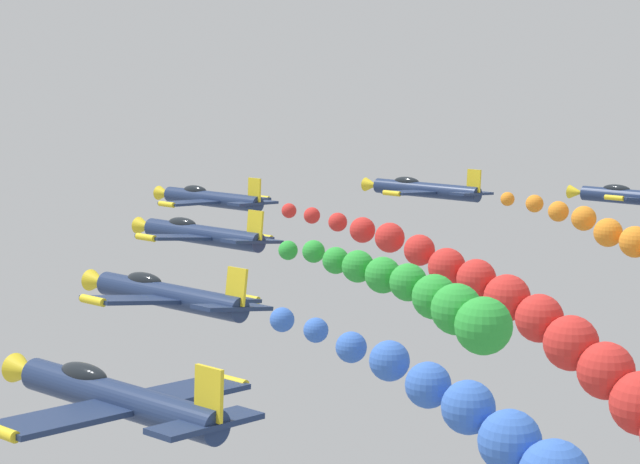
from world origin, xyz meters
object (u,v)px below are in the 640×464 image
airplane_left_inner (201,234)px  airplane_right_outer (636,197)px  airplane_right_inner (424,189)px  airplane_left_outer (167,295)px  airplane_lead (211,198)px  airplane_trailing (115,397)px

airplane_left_inner → airplane_right_outer: airplane_left_inner is taller
airplane_right_inner → airplane_left_outer: bearing=-162.0°
airplane_lead → airplane_right_inner: size_ratio=1.00×
airplane_lead → airplane_right_inner: airplane_right_inner is taller
airplane_right_inner → airplane_left_outer: (-34.89, -11.34, -0.88)m
airplane_trailing → airplane_left_outer: bearing=42.5°
airplane_right_inner → airplane_left_outer: size_ratio=1.00×
airplane_right_inner → airplane_trailing: size_ratio=1.00×
airplane_left_outer → airplane_right_inner: bearing=18.0°
airplane_left_inner → airplane_right_outer: 35.76m
airplane_right_outer → airplane_left_outer: bearing=180.0°
airplane_left_inner → airplane_right_inner: (23.48, 1.33, 0.45)m
airplane_lead → airplane_right_outer: (23.36, -20.77, -0.37)m
airplane_lead → airplane_trailing: 46.00m
airplane_lead → airplane_right_inner: (12.52, -9.39, 0.27)m
airplane_left_inner → airplane_right_inner: size_ratio=1.00×
airplane_lead → airplane_left_inner: airplane_lead is taller
airplane_right_inner → airplane_right_outer: bearing=-46.4°
airplane_lead → airplane_left_outer: size_ratio=1.00×
airplane_lead → airplane_trailing: bearing=-137.3°
airplane_left_inner → airplane_lead: bearing=44.4°
airplane_left_inner → airplane_left_outer: airplane_left_inner is taller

